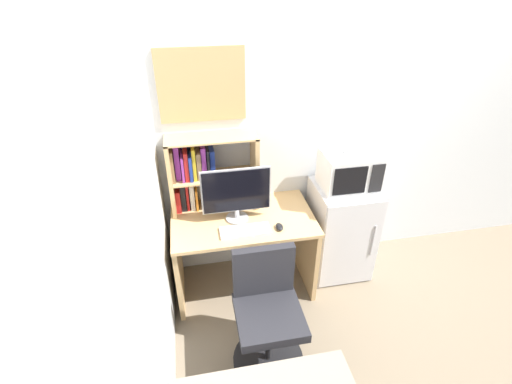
% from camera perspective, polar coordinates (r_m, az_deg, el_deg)
% --- Properties ---
extents(wall_back, '(6.40, 0.04, 2.60)m').
position_cam_1_polar(wall_back, '(3.47, 20.32, 9.87)').
color(wall_back, silver).
rests_on(wall_back, ground_plane).
extents(wall_left, '(0.04, 4.40, 2.60)m').
position_cam_1_polar(wall_left, '(1.66, -17.81, -15.33)').
color(wall_left, silver).
rests_on(wall_left, ground_plane).
extents(desk, '(1.13, 0.67, 0.74)m').
position_cam_1_polar(desk, '(3.13, -1.93, -7.38)').
color(desk, tan).
rests_on(desk, ground_plane).
extents(hutch_bookshelf, '(0.70, 0.25, 0.62)m').
position_cam_1_polar(hutch_bookshelf, '(2.98, -8.37, 3.31)').
color(hutch_bookshelf, tan).
rests_on(hutch_bookshelf, desk).
extents(monitor, '(0.53, 0.18, 0.45)m').
position_cam_1_polar(monitor, '(2.85, -3.01, -0.12)').
color(monitor, '#B7B7BC').
rests_on(monitor, desk).
extents(keyboard, '(0.38, 0.15, 0.02)m').
position_cam_1_polar(keyboard, '(2.84, -1.65, -5.91)').
color(keyboard, silver).
rests_on(keyboard, desk).
extents(computer_mouse, '(0.06, 0.09, 0.04)m').
position_cam_1_polar(computer_mouse, '(2.87, 3.58, -5.31)').
color(computer_mouse, black).
rests_on(computer_mouse, desk).
extents(mini_fridge, '(0.52, 0.50, 0.89)m').
position_cam_1_polar(mini_fridge, '(3.43, 12.74, -5.58)').
color(mini_fridge, silver).
rests_on(mini_fridge, ground_plane).
extents(microwave, '(0.44, 0.34, 0.31)m').
position_cam_1_polar(microwave, '(3.12, 13.99, 3.21)').
color(microwave, silver).
rests_on(microwave, mini_fridge).
extents(desk_fan, '(0.17, 0.11, 0.24)m').
position_cam_1_polar(desk_fan, '(2.99, 14.59, 8.01)').
color(desk_fan, silver).
rests_on(desk_fan, microwave).
extents(desk_chair, '(0.51, 0.51, 0.89)m').
position_cam_1_polar(desk_chair, '(2.71, 1.73, -18.57)').
color(desk_chair, black).
rests_on(desk_chair, ground_plane).
extents(wall_corkboard, '(0.64, 0.02, 0.54)m').
position_cam_1_polar(wall_corkboard, '(2.84, -8.29, 15.76)').
color(wall_corkboard, tan).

